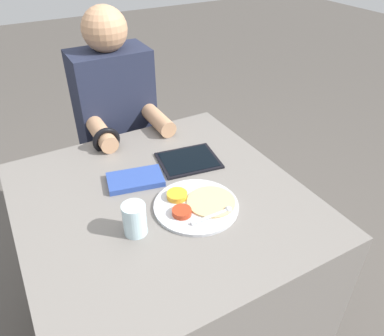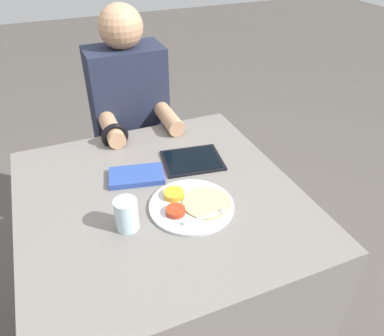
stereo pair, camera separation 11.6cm
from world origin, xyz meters
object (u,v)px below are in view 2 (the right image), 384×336
(drinking_glass, at_px, (127,215))
(red_notebook, at_px, (137,176))
(person_diner, at_px, (133,143))
(thali_tray, at_px, (192,205))
(tablet_device, at_px, (192,160))

(drinking_glass, bearing_deg, red_notebook, 68.41)
(red_notebook, distance_m, person_diner, 0.55)
(thali_tray, bearing_deg, red_notebook, 118.66)
(thali_tray, xyz_separation_m, drinking_glass, (-0.21, -0.01, 0.04))
(red_notebook, relative_size, person_diner, 0.17)
(thali_tray, bearing_deg, tablet_device, 66.85)
(red_notebook, bearing_deg, thali_tray, -61.34)
(tablet_device, bearing_deg, drinking_glass, -141.09)
(red_notebook, distance_m, tablet_device, 0.22)
(tablet_device, distance_m, person_diner, 0.53)
(thali_tray, height_order, person_diner, person_diner)
(thali_tray, distance_m, drinking_glass, 0.21)
(red_notebook, bearing_deg, drinking_glass, -111.59)
(red_notebook, xyz_separation_m, tablet_device, (0.22, 0.02, -0.00))
(tablet_device, relative_size, person_diner, 0.20)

